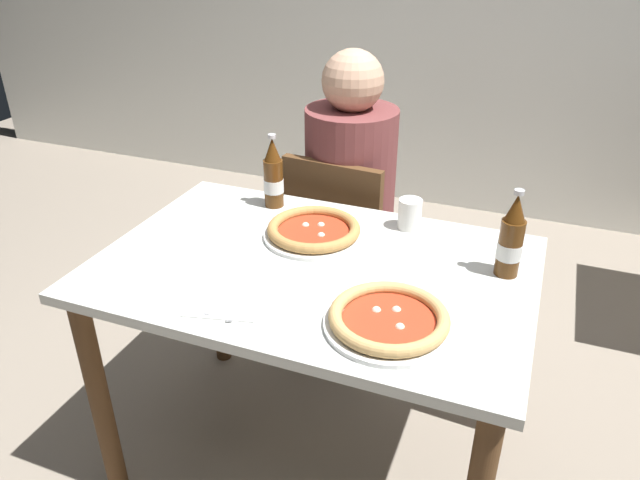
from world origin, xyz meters
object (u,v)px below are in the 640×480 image
at_px(chair_behind_table, 343,243).
at_px(beer_bottle_center, 273,176).
at_px(beer_bottle_left, 511,240).
at_px(diner_seated, 349,214).
at_px(napkin_with_cutlery, 227,298).
at_px(pizza_margherita_near, 314,231).
at_px(pizza_marinara_far, 389,319).
at_px(dining_table_main, 314,298).
at_px(paper_cup, 410,214).

relative_size(chair_behind_table, beer_bottle_center, 3.44).
xyz_separation_m(beer_bottle_left, beer_bottle_center, (-0.77, 0.17, 0.00)).
xyz_separation_m(chair_behind_table, diner_seated, (0.01, 0.05, 0.10)).
distance_m(diner_seated, napkin_with_cutlery, 0.92).
xyz_separation_m(chair_behind_table, pizza_margherita_near, (0.06, -0.46, 0.29)).
bearing_deg(pizza_margherita_near, pizza_marinara_far, -46.75).
xyz_separation_m(pizza_margherita_near, napkin_with_cutlery, (-0.08, -0.39, -0.02)).
distance_m(pizza_marinara_far, napkin_with_cutlery, 0.41).
height_order(dining_table_main, chair_behind_table, chair_behind_table).
distance_m(beer_bottle_left, beer_bottle_center, 0.79).
bearing_deg(dining_table_main, beer_bottle_left, 15.70).
relative_size(diner_seated, pizza_marinara_far, 3.91).
bearing_deg(beer_bottle_center, paper_cup, 0.49).
relative_size(chair_behind_table, paper_cup, 8.95).
distance_m(pizza_marinara_far, paper_cup, 0.52).
height_order(chair_behind_table, pizza_margherita_near, chair_behind_table).
xyz_separation_m(pizza_margherita_near, beer_bottle_center, (-0.21, 0.16, 0.08)).
bearing_deg(napkin_with_cutlery, beer_bottle_left, 30.93).
bearing_deg(beer_bottle_left, chair_behind_table, 143.25).
height_order(diner_seated, beer_bottle_center, diner_seated).
bearing_deg(pizza_marinara_far, chair_behind_table, 115.95).
bearing_deg(beer_bottle_center, pizza_marinara_far, -43.61).
xyz_separation_m(chair_behind_table, paper_cup, (0.32, -0.30, 0.32)).
distance_m(beer_bottle_left, paper_cup, 0.36).
height_order(chair_behind_table, pizza_marinara_far, chair_behind_table).
height_order(beer_bottle_left, napkin_with_cutlery, beer_bottle_left).
bearing_deg(pizza_marinara_far, napkin_with_cutlery, -174.73).
relative_size(pizza_marinara_far, paper_cup, 3.25).
bearing_deg(paper_cup, chair_behind_table, 136.81).
relative_size(chair_behind_table, diner_seated, 0.70).
distance_m(pizza_margherita_near, paper_cup, 0.30).
xyz_separation_m(beer_bottle_center, napkin_with_cutlery, (0.13, -0.55, -0.10)).
distance_m(pizza_margherita_near, napkin_with_cutlery, 0.40).
xyz_separation_m(dining_table_main, napkin_with_cutlery, (-0.14, -0.24, 0.12)).
relative_size(pizza_marinara_far, beer_bottle_left, 1.25).
distance_m(chair_behind_table, diner_seated, 0.11).
bearing_deg(diner_seated, dining_table_main, -79.98).
relative_size(beer_bottle_center, paper_cup, 2.60).
xyz_separation_m(pizza_marinara_far, paper_cup, (-0.08, 0.52, 0.03)).
height_order(beer_bottle_left, paper_cup, beer_bottle_left).
height_order(dining_table_main, paper_cup, paper_cup).
bearing_deg(diner_seated, beer_bottle_left, -39.87).
distance_m(diner_seated, beer_bottle_center, 0.47).
distance_m(beer_bottle_center, paper_cup, 0.46).
distance_m(pizza_margherita_near, beer_bottle_center, 0.27).
relative_size(dining_table_main, beer_bottle_left, 4.86).
xyz_separation_m(pizza_margherita_near, beer_bottle_left, (0.56, -0.01, 0.08)).
bearing_deg(beer_bottle_left, napkin_with_cutlery, -149.07).
height_order(pizza_margherita_near, pizza_marinara_far, same).
bearing_deg(beer_bottle_left, paper_cup, 151.16).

